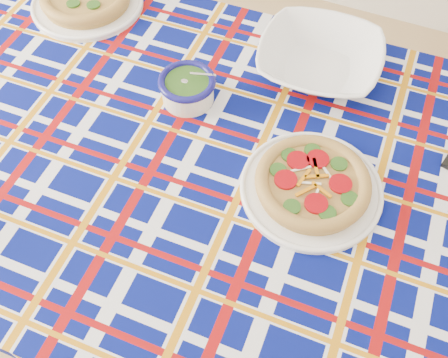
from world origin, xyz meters
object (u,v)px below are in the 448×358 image
at_px(main_focaccia_plate, 313,183).
at_px(pesto_bowl, 187,87).
at_px(serving_bowl, 319,60).
at_px(dining_table, 222,181).

relative_size(main_focaccia_plate, pesto_bowl, 2.27).
relative_size(main_focaccia_plate, serving_bowl, 1.02).
distance_m(dining_table, serving_bowl, 0.41).
distance_m(main_focaccia_plate, serving_bowl, 0.38).
relative_size(dining_table, main_focaccia_plate, 5.37).
distance_m(main_focaccia_plate, pesto_bowl, 0.40).
height_order(dining_table, pesto_bowl, pesto_bowl).
relative_size(dining_table, serving_bowl, 5.49).
height_order(main_focaccia_plate, serving_bowl, serving_bowl).
xyz_separation_m(main_focaccia_plate, pesto_bowl, (-0.37, 0.14, 0.01)).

